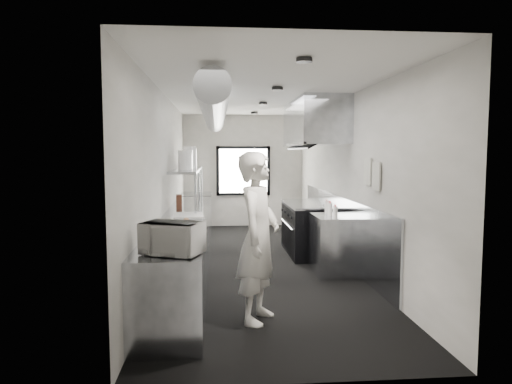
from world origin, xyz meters
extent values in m
cube|color=black|center=(0.00, 0.00, 0.00)|extent=(3.00, 8.00, 0.01)
cube|color=white|center=(0.00, 0.00, 2.80)|extent=(3.00, 8.00, 0.01)
cube|color=silver|center=(0.00, 4.00, 1.40)|extent=(3.00, 0.02, 2.80)
cube|color=silver|center=(0.00, -4.00, 1.40)|extent=(3.00, 0.02, 2.80)
cube|color=silver|center=(-1.50, 0.00, 1.40)|extent=(0.02, 8.00, 2.80)
cube|color=silver|center=(1.50, 0.00, 1.40)|extent=(0.02, 8.00, 2.80)
cube|color=gray|center=(1.48, 0.30, 0.55)|extent=(0.03, 5.50, 1.10)
cylinder|color=gray|center=(-0.70, 0.40, 2.55)|extent=(0.40, 6.40, 0.40)
cube|color=white|center=(0.00, 3.96, 1.40)|extent=(1.20, 0.03, 1.10)
cube|color=black|center=(0.00, 3.98, 1.98)|extent=(1.36, 0.03, 0.08)
cube|color=black|center=(0.00, 3.98, 0.82)|extent=(1.36, 0.03, 0.08)
cube|color=black|center=(-0.64, 3.98, 1.40)|extent=(0.08, 0.03, 1.25)
cube|color=black|center=(0.64, 3.98, 1.40)|extent=(0.08, 0.03, 1.25)
cube|color=gray|center=(1.10, 0.70, 2.40)|extent=(0.80, 2.20, 0.80)
cube|color=gray|center=(0.72, 0.70, 2.01)|extent=(0.05, 2.20, 0.05)
cube|color=black|center=(1.02, 0.70, 2.06)|extent=(0.50, 2.10, 0.28)
cube|color=gray|center=(-1.15, -0.50, 0.45)|extent=(0.70, 6.00, 0.90)
cube|color=gray|center=(-1.20, 1.00, 1.55)|extent=(0.45, 3.00, 0.04)
cylinder|color=gray|center=(-1.00, -0.40, 1.22)|extent=(0.04, 0.04, 0.66)
cylinder|color=gray|center=(-1.00, 1.00, 1.22)|extent=(0.04, 0.04, 0.66)
cylinder|color=gray|center=(-1.00, 2.40, 1.22)|extent=(0.04, 0.04, 0.66)
cube|color=black|center=(1.05, 0.70, 0.45)|extent=(0.85, 1.60, 0.90)
cube|color=gray|center=(1.05, 0.70, 0.92)|extent=(0.85, 1.60, 0.04)
cube|color=gray|center=(0.64, 0.70, 0.45)|extent=(0.03, 1.55, 0.80)
cylinder|color=gray|center=(0.61, 0.70, 0.55)|extent=(0.03, 1.30, 0.03)
cube|color=gray|center=(1.15, -0.70, 0.45)|extent=(0.65, 0.80, 0.90)
cube|color=gray|center=(-1.15, 3.20, 0.45)|extent=(0.70, 1.20, 0.90)
cube|color=silver|center=(1.47, -1.20, 1.60)|extent=(0.02, 0.28, 0.38)
cube|color=silver|center=(1.47, -1.55, 1.55)|extent=(0.02, 0.28, 0.38)
imported|color=silver|center=(-0.21, -2.57, 0.94)|extent=(0.68, 0.81, 1.88)
imported|color=silver|center=(-1.09, -3.15, 1.05)|extent=(0.61, 0.54, 0.30)
cylinder|color=silver|center=(-1.33, -2.82, 0.95)|extent=(0.14, 0.14, 0.09)
cylinder|color=silver|center=(-1.32, -2.52, 0.95)|extent=(0.19, 0.19, 0.11)
cube|color=silver|center=(-0.97, -1.78, 0.90)|extent=(0.38, 0.43, 0.01)
cylinder|color=white|center=(-1.08, -1.42, 0.91)|extent=(0.22, 0.22, 0.02)
sphere|color=tan|center=(-1.08, -1.42, 0.96)|extent=(0.09, 0.09, 0.09)
cube|color=silver|center=(-1.10, -0.51, 0.91)|extent=(0.47, 0.60, 0.02)
cube|color=#582C1F|center=(-1.32, 0.39, 1.02)|extent=(0.12, 0.23, 0.24)
cylinder|color=white|center=(-1.20, 0.39, 1.70)|extent=(0.28, 0.28, 0.27)
cylinder|color=white|center=(-1.22, 0.65, 1.74)|extent=(0.32, 0.32, 0.33)
cylinder|color=white|center=(-1.18, 1.31, 1.75)|extent=(0.26, 0.26, 0.37)
cylinder|color=white|center=(-1.21, 1.72, 1.78)|extent=(0.34, 0.34, 0.41)
cylinder|color=silver|center=(1.08, -0.98, 0.99)|extent=(0.08, 0.08, 0.17)
cylinder|color=silver|center=(1.09, -0.85, 0.99)|extent=(0.07, 0.07, 0.17)
cylinder|color=silver|center=(1.07, -0.69, 1.00)|extent=(0.08, 0.08, 0.19)
cylinder|color=silver|center=(1.08, -0.58, 1.00)|extent=(0.08, 0.08, 0.19)
cylinder|color=silver|center=(1.09, -0.37, 1.00)|extent=(0.08, 0.08, 0.19)
camera|label=1|loc=(-0.66, -7.49, 1.87)|focal=31.96mm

